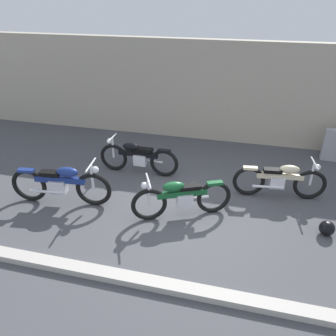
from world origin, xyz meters
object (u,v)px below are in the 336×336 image
object	(u,v)px
helmet	(327,228)
motorcycle_black	(138,157)
motorcycle_blue	(61,184)
motorcycle_green	(181,197)
motorcycle_cream	(280,180)

from	to	relation	value
helmet	motorcycle_black	bearing A→B (deg)	161.09
motorcycle_black	motorcycle_blue	size ratio (longest dim) A/B	0.92
helmet	motorcycle_green	distance (m)	2.81
helmet	motorcycle_cream	size ratio (longest dim) A/B	0.14
motorcycle_cream	motorcycle_blue	distance (m)	4.72
motorcycle_green	motorcycle_cream	bearing A→B (deg)	-173.09
motorcycle_blue	helmet	bearing A→B (deg)	-4.71
helmet	motorcycle_green	world-z (taller)	motorcycle_green
helmet	motorcycle_blue	xyz separation A→B (m)	(-5.36, -0.24, 0.33)
motorcycle_cream	motorcycle_blue	bearing A→B (deg)	-170.27
motorcycle_blue	motorcycle_green	size ratio (longest dim) A/B	1.16
motorcycle_blue	motorcycle_green	world-z (taller)	motorcycle_blue
motorcycle_green	helmet	bearing A→B (deg)	156.32
motorcycle_cream	motorcycle_black	xyz separation A→B (m)	(-3.38, 0.30, 0.00)
helmet	motorcycle_cream	distance (m)	1.46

